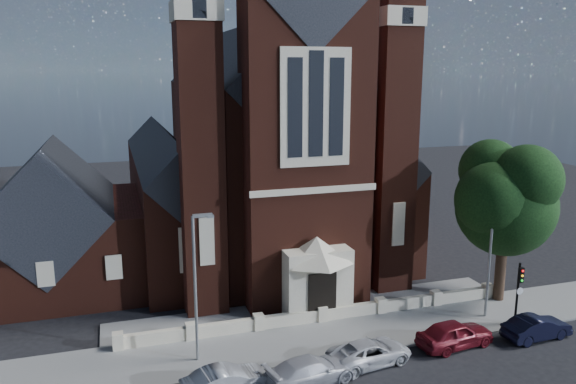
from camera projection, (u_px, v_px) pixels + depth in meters
name	position (u px, v px, depth m)	size (l,w,h in m)	color
ground	(281.00, 275.00, 42.45)	(120.00, 120.00, 0.00)	black
pavement_strip	(334.00, 336.00, 32.67)	(60.00, 5.00, 0.12)	gray
forecourt_paving	(311.00, 309.00, 36.40)	(26.00, 3.00, 0.14)	gray
forecourt_wall	(322.00, 322.00, 34.53)	(24.00, 0.40, 0.90)	beige
church	(254.00, 153.00, 48.11)	(20.01, 34.90, 29.20)	#461D12
parish_hall	(53.00, 231.00, 39.68)	(12.00, 12.20, 10.24)	#461D12
street_tree	(511.00, 201.00, 36.03)	(6.40, 6.60, 10.70)	black
street_lamp_left	(197.00, 280.00, 28.89)	(1.16, 0.22, 8.09)	gray
street_lamp_right	(492.00, 247.00, 34.20)	(1.16, 0.22, 8.09)	gray
traffic_signal	(519.00, 286.00, 33.43)	(0.28, 0.42, 4.00)	black
car_silver_a	(226.00, 381.00, 26.65)	(1.48, 4.25, 1.40)	#999BA0
car_silver_b	(311.00, 371.00, 27.62)	(1.93, 4.75, 1.38)	#B1B2B9
car_white_suv	(370.00, 352.00, 29.54)	(2.11, 4.57, 1.27)	silver
car_dark_red	(455.00, 334.00, 31.31)	(1.82, 4.51, 1.54)	maroon
car_navy	(537.00, 328.00, 32.27)	(1.45, 4.15, 1.37)	black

